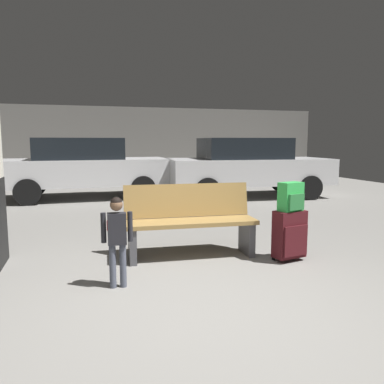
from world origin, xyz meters
The scene contains 8 objects.
ground_plane centered at (0.00, 4.00, -0.05)m, with size 18.00×18.00×0.10m, color gray.
garage_back_wall centered at (0.00, 12.86, 1.40)m, with size 18.00×0.12×2.80m, color slate.
bench centered at (0.25, 1.65, 0.44)m, with size 1.63×0.62×0.89m.
suitcase centered at (1.34, 1.13, 0.32)m, with size 0.41×0.29×0.60m.
backpack_bright centered at (1.34, 1.13, 0.77)m, with size 0.31×0.25×0.34m.
child centered at (-0.72, 0.83, 0.55)m, with size 0.30×0.19×0.89m.
parked_car_far centered at (-0.96, 7.19, 0.81)m, with size 4.12×1.85×1.51m.
parked_car_near centered at (3.07, 6.25, 0.81)m, with size 4.21×2.01×1.51m.
Camera 1 is at (-1.02, -2.85, 1.41)m, focal length 35.98 mm.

